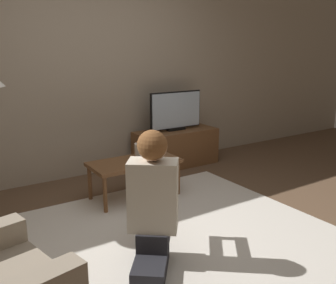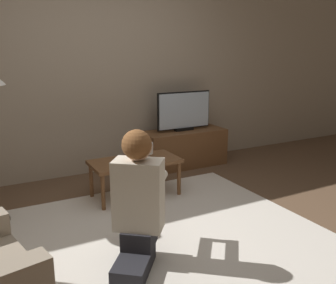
{
  "view_description": "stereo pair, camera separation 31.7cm",
  "coord_description": "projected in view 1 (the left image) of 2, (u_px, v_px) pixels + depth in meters",
  "views": [
    {
      "loc": [
        -1.64,
        -2.31,
        1.51
      ],
      "look_at": [
        0.33,
        0.7,
        0.61
      ],
      "focal_mm": 40.0,
      "sensor_mm": 36.0,
      "label": 1
    },
    {
      "loc": [
        -1.37,
        -2.48,
        1.51
      ],
      "look_at": [
        0.33,
        0.7,
        0.61
      ],
      "focal_mm": 40.0,
      "sensor_mm": 36.0,
      "label": 2
    }
  ],
  "objects": [
    {
      "name": "table_lamp",
      "position": [
        143.0,
        150.0,
        3.81
      ],
      "size": [
        0.18,
        0.18,
        0.17
      ],
      "color": "#4C3823",
      "rests_on": "coffee_table"
    },
    {
      "name": "ground_plane",
      "position": [
        181.0,
        235.0,
        3.12
      ],
      "size": [
        10.0,
        10.0,
        0.0
      ],
      "primitive_type": "plane",
      "color": "brown"
    },
    {
      "name": "wall_back",
      "position": [
        87.0,
        67.0,
        4.37
      ],
      "size": [
        10.0,
        0.06,
        2.6
      ],
      "color": "tan",
      "rests_on": "ground_plane"
    },
    {
      "name": "person_kneeling",
      "position": [
        153.0,
        198.0,
        2.59
      ],
      "size": [
        0.67,
        0.76,
        0.97
      ],
      "rotation": [
        0.0,
        0.0,
        2.47
      ],
      "color": "#232328",
      "rests_on": "rug"
    },
    {
      "name": "coffee_table",
      "position": [
        134.0,
        165.0,
        3.8
      ],
      "size": [
        0.91,
        0.46,
        0.4
      ],
      "color": "brown",
      "rests_on": "ground_plane"
    },
    {
      "name": "tv_stand",
      "position": [
        176.0,
        148.0,
        4.94
      ],
      "size": [
        1.1,
        0.45,
        0.47
      ],
      "color": "brown",
      "rests_on": "ground_plane"
    },
    {
      "name": "tv",
      "position": [
        176.0,
        111.0,
        4.82
      ],
      "size": [
        0.76,
        0.08,
        0.5
      ],
      "color": "black",
      "rests_on": "tv_stand"
    },
    {
      "name": "rug",
      "position": [
        181.0,
        234.0,
        3.12
      ],
      "size": [
        2.4,
        2.29,
        0.02
      ],
      "color": "silver",
      "rests_on": "ground_plane"
    }
  ]
}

